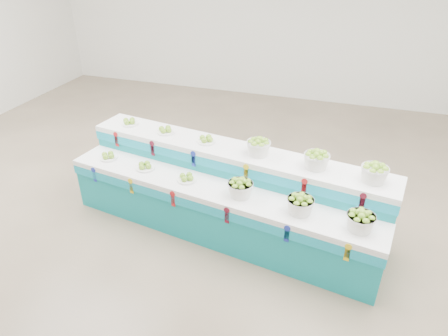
{
  "coord_description": "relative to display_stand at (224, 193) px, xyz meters",
  "views": [
    {
      "loc": [
        2.02,
        -4.09,
        3.32
      ],
      "look_at": [
        0.7,
        -0.06,
        0.87
      ],
      "focal_mm": 32.45,
      "sensor_mm": 36.0,
      "label": 1
    }
  ],
  "objects": [
    {
      "name": "plate_lower_left",
      "position": [
        -1.63,
        0.0,
        0.26
      ],
      "size": [
        0.27,
        0.27,
        0.1
      ],
      "primitive_type": "cylinder",
      "rotation": [
        0.0,
        0.0,
        -0.16
      ],
      "color": "white",
      "rests_on": "display_stand"
    },
    {
      "name": "plate_lower_right",
      "position": [
        -0.42,
        -0.19,
        0.26
      ],
      "size": [
        0.27,
        0.27,
        0.1
      ],
      "primitive_type": "cylinder",
      "rotation": [
        0.0,
        0.0,
        -0.16
      ],
      "color": "white",
      "rests_on": "display_stand"
    },
    {
      "name": "plate_lower_mid",
      "position": [
        -1.03,
        -0.09,
        0.26
      ],
      "size": [
        0.27,
        0.27,
        0.1
      ],
      "primitive_type": "cylinder",
      "rotation": [
        0.0,
        0.0,
        -0.16
      ],
      "color": "white",
      "rests_on": "display_stand"
    },
    {
      "name": "plate_upper_right",
      "position": [
        -0.34,
        0.31,
        0.56
      ],
      "size": [
        0.27,
        0.27,
        0.1
      ],
      "primitive_type": "cylinder",
      "rotation": [
        0.0,
        0.0,
        -0.16
      ],
      "color": "white",
      "rests_on": "display_stand"
    },
    {
      "name": "basket_upper_right",
      "position": [
        1.69,
        -0.01,
        0.62
      ],
      "size": [
        0.33,
        0.33,
        0.22
      ],
      "primitive_type": null,
      "rotation": [
        0.0,
        0.0,
        -0.16
      ],
      "color": "silver",
      "rests_on": "display_stand"
    },
    {
      "name": "plate_upper_mid",
      "position": [
        -0.95,
        0.4,
        0.56
      ],
      "size": [
        0.27,
        0.27,
        0.1
      ],
      "primitive_type": "cylinder",
      "rotation": [
        0.0,
        0.0,
        -0.16
      ],
      "color": "white",
      "rests_on": "display_stand"
    },
    {
      "name": "display_stand",
      "position": [
        0.0,
        0.0,
        0.0
      ],
      "size": [
        4.13,
        1.65,
        1.02
      ],
      "primitive_type": null,
      "rotation": [
        0.0,
        0.0,
        -0.16
      ],
      "color": "teal",
      "rests_on": "ground"
    },
    {
      "name": "ground",
      "position": [
        -0.7,
        0.06,
        -0.51
      ],
      "size": [
        10.0,
        10.0,
        0.0
      ],
      "primitive_type": "plane",
      "color": "brown",
      "rests_on": "ground"
    },
    {
      "name": "basket_upper_mid",
      "position": [
        1.07,
        0.08,
        0.62
      ],
      "size": [
        0.33,
        0.33,
        0.22
      ],
      "primitive_type": null,
      "rotation": [
        0.0,
        0.0,
        -0.16
      ],
      "color": "silver",
      "rests_on": "display_stand"
    },
    {
      "name": "back_wall",
      "position": [
        -0.7,
        5.06,
        1.49
      ],
      "size": [
        10.0,
        0.0,
        10.0
      ],
      "primitive_type": "plane",
      "rotation": [
        1.57,
        0.0,
        0.0
      ],
      "color": "silver",
      "rests_on": "ground"
    },
    {
      "name": "basket_lower_mid",
      "position": [
        0.99,
        -0.41,
        0.32
      ],
      "size": [
        0.33,
        0.33,
        0.22
      ],
      "primitive_type": null,
      "rotation": [
        0.0,
        0.0,
        -0.16
      ],
      "color": "silver",
      "rests_on": "display_stand"
    },
    {
      "name": "basket_upper_left",
      "position": [
        0.37,
        0.19,
        0.62
      ],
      "size": [
        0.33,
        0.33,
        0.22
      ],
      "primitive_type": null,
      "rotation": [
        0.0,
        0.0,
        -0.16
      ],
      "color": "silver",
      "rests_on": "display_stand"
    },
    {
      "name": "plate_upper_left",
      "position": [
        -1.55,
        0.5,
        0.56
      ],
      "size": [
        0.27,
        0.27,
        0.1
      ],
      "primitive_type": "cylinder",
      "rotation": [
        0.0,
        0.0,
        -0.16
      ],
      "color": "white",
      "rests_on": "display_stand"
    },
    {
      "name": "basket_lower_right",
      "position": [
        1.61,
        -0.51,
        0.32
      ],
      "size": [
        0.33,
        0.33,
        0.22
      ],
      "primitive_type": null,
      "rotation": [
        0.0,
        0.0,
        -0.16
      ],
      "color": "silver",
      "rests_on": "display_stand"
    },
    {
      "name": "basket_lower_left",
      "position": [
        0.29,
        -0.3,
        0.32
      ],
      "size": [
        0.33,
        0.33,
        0.22
      ],
      "primitive_type": null,
      "rotation": [
        0.0,
        0.0,
        -0.16
      ],
      "color": "silver",
      "rests_on": "display_stand"
    }
  ]
}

